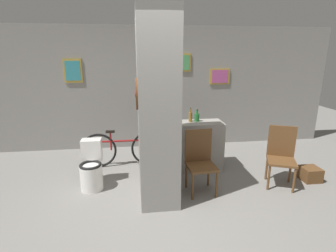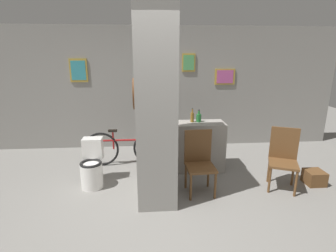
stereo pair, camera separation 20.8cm
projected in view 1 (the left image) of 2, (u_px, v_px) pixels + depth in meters
ground_plane at (167, 211)px, 3.51m from camera, size 14.00×14.00×0.00m
wall_back at (152, 89)px, 5.67m from camera, size 8.00×0.09×2.60m
pillar_center at (157, 110)px, 3.58m from camera, size 0.56×0.91×2.60m
counter_shelf at (186, 146)px, 4.70m from camera, size 1.31×0.44×0.87m
toilet at (92, 168)px, 4.07m from camera, size 0.34×0.50×0.74m
chair_near_pillar at (200, 159)px, 3.94m from camera, size 0.44×0.44×0.94m
chair_by_doorway at (281, 154)px, 4.14m from camera, size 0.54×0.54×0.94m
bicycle at (124, 149)px, 4.85m from camera, size 1.56×0.42×0.70m
bottle_tall at (190, 116)px, 4.62m from camera, size 0.06×0.06×0.25m
bottle_short at (197, 117)px, 4.64m from camera, size 0.09×0.09×0.23m
floor_crate at (310, 174)px, 4.34m from camera, size 0.28×0.28×0.23m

